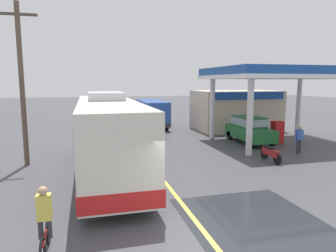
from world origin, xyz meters
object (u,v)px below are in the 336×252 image
Objects in this scene: cyclist_on_shoulder at (45,224)px; pedestrian_near_pump at (299,138)px; minibus_opposing_lane at (152,111)px; coach_bus_main at (108,137)px; car_at_pump at (249,128)px; motorcycle_parked_forecourt at (271,153)px.

pedestrian_near_pump is (12.97, 7.46, 0.15)m from cyclist_on_shoulder.
minibus_opposing_lane is 3.37× the size of cyclist_on_shoulder.
minibus_opposing_lane is at bearing 70.26° from coach_bus_main.
car_at_pump is at bearing 25.72° from coach_bus_main.
coach_bus_main is 6.65× the size of pedestrian_near_pump.
coach_bus_main is 6.07× the size of cyclist_on_shoulder.
coach_bus_main is 8.48m from motorcycle_parked_forecourt.
cyclist_on_shoulder reaches higher than pedestrian_near_pump.
car_at_pump is 0.69× the size of minibus_opposing_lane.
car_at_pump reaches higher than cyclist_on_shoulder.
cyclist_on_shoulder is at bearing -150.11° from pedestrian_near_pump.
pedestrian_near_pump is at bearing 24.00° from motorcycle_parked_forecourt.
cyclist_on_shoulder is (-1.96, -6.33, -0.94)m from coach_bus_main.
coach_bus_main reaches higher than car_at_pump.
car_at_pump is 16.17m from cyclist_on_shoulder.
pedestrian_near_pump is (11.01, 1.13, -0.79)m from coach_bus_main.
motorcycle_parked_forecourt is 2.92m from pedestrian_near_pump.
car_at_pump is 2.33× the size of motorcycle_parked_forecourt.
cyclist_on_shoulder is 14.97m from pedestrian_near_pump.
pedestrian_near_pump reaches higher than motorcycle_parked_forecourt.
motorcycle_parked_forecourt is at bearing -156.00° from pedestrian_near_pump.
minibus_opposing_lane reaches higher than car_at_pump.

